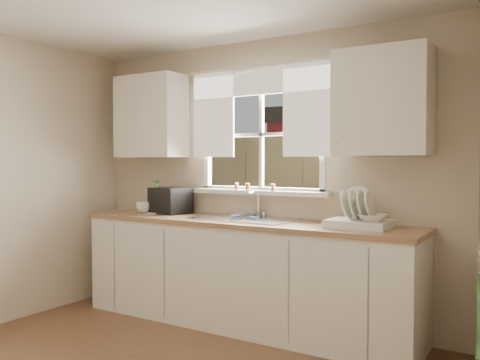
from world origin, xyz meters
The scene contains 19 objects.
room_walls centered at (0.00, -0.07, 1.24)m, with size 3.62×4.02×2.50m.
window centered at (0.00, 2.00, 1.49)m, with size 1.38×0.16×1.06m.
curtains centered at (0.00, 1.95, 1.93)m, with size 1.50×0.03×0.81m.
base_cabinets centered at (0.00, 1.68, 0.43)m, with size 3.00×0.62×0.87m, color white.
countertop centered at (0.00, 1.68, 0.89)m, with size 3.04×0.65×0.04m, color #956E4A.
upper_cabinet_left centered at (-1.15, 1.82, 1.85)m, with size 0.70×0.33×0.80m, color white.
upper_cabinet_right centered at (1.15, 1.82, 1.85)m, with size 0.70×0.33×0.80m, color white.
wall_outlet centered at (0.88, 1.99, 1.08)m, with size 0.08×0.01×0.12m, color beige.
sill_jars centered at (-0.05, 1.94, 1.18)m, with size 0.42×0.04×0.06m.
backyard centered at (0.58, 8.42, 3.46)m, with size 20.00×10.00×6.13m.
sink centered at (0.00, 1.71, 0.84)m, with size 0.88×0.52×0.40m.
dish_rack centered at (1.02, 1.70, 0.98)m, with size 0.46×0.35×0.31m.
bowl centered at (1.14, 1.65, 1.00)m, with size 0.21×0.21×0.05m, color silver.
soap_bottle_a centered at (-1.08, 1.84, 1.07)m, with size 0.12×0.12×0.31m, color #2A803A.
soap_bottle_b centered at (-0.74, 1.80, 1.00)m, with size 0.08×0.08×0.17m, color #2F4EB3.
soap_bottle_c centered at (-1.10, 1.79, 0.99)m, with size 0.13×0.13×0.17m, color beige.
saucer centered at (-1.00, 1.69, 0.92)m, with size 0.16×0.16×0.01m, color silver.
cup centered at (-1.10, 1.65, 0.97)m, with size 0.14×0.14×0.11m, color silver.
black_appliance centered at (-0.86, 1.78, 1.03)m, with size 0.34×0.29×0.25m, color black.
Camera 1 is at (2.27, -1.98, 1.40)m, focal length 38.00 mm.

